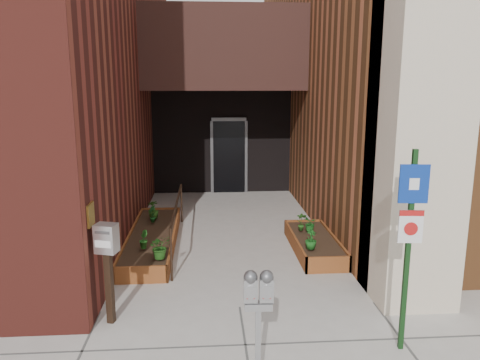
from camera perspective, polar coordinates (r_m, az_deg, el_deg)
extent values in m
plane|color=#9E9991|center=(7.05, -0.04, -15.25)|extent=(80.00, 80.00, 0.00)
cube|color=brown|center=(14.98, 22.57, 17.90)|extent=(8.00, 13.70, 10.00)
cube|color=beige|center=(7.19, 20.60, 3.01)|extent=(1.10, 1.20, 4.40)
cube|color=#321A16|center=(12.29, -2.09, 15.58)|extent=(4.20, 2.00, 2.00)
cube|color=black|center=(13.77, -2.22, 4.76)|extent=(4.00, 0.30, 3.00)
cube|color=black|center=(13.66, -1.34, 2.81)|extent=(0.90, 0.06, 2.10)
cube|color=#B79338|center=(6.48, -17.78, -4.04)|extent=(0.04, 0.30, 0.30)
cube|color=brown|center=(7.88, -12.07, -11.26)|extent=(0.90, 0.04, 0.30)
cube|color=brown|center=(11.22, -9.62, -4.11)|extent=(0.90, 0.04, 0.30)
cube|color=brown|center=(9.59, -13.19, -7.06)|extent=(0.04, 3.60, 0.30)
cube|color=brown|center=(9.49, -8.02, -7.05)|extent=(0.04, 3.60, 0.30)
cube|color=black|center=(9.54, -10.61, -7.18)|extent=(0.82, 3.52, 0.26)
cube|color=brown|center=(8.25, 10.73, -10.14)|extent=(0.80, 0.04, 0.30)
cube|color=brown|center=(10.22, 7.67, -5.64)|extent=(0.80, 0.04, 0.30)
cube|color=brown|center=(9.15, 6.69, -7.75)|extent=(0.04, 2.20, 0.30)
cube|color=brown|center=(9.32, 11.32, -7.54)|extent=(0.04, 2.20, 0.30)
cube|color=black|center=(9.23, 9.02, -7.77)|extent=(0.72, 2.12, 0.26)
cylinder|color=black|center=(7.79, -8.39, -9.03)|extent=(0.04, 0.04, 0.90)
cylinder|color=black|center=(10.93, -7.15, -2.83)|extent=(0.04, 0.04, 0.90)
cylinder|color=black|center=(9.23, -7.74, -2.86)|extent=(0.04, 3.30, 0.04)
cube|color=#949496|center=(5.18, 2.21, -20.13)|extent=(0.06, 0.06, 0.95)
cube|color=#949496|center=(4.92, 2.26, -15.07)|extent=(0.29, 0.13, 0.08)
cube|color=#949496|center=(4.84, 1.29, -13.29)|extent=(0.15, 0.10, 0.25)
sphere|color=#59595B|center=(4.78, 1.30, -11.74)|extent=(0.14, 0.14, 0.14)
cube|color=white|center=(4.79, 1.33, -13.33)|extent=(0.09, 0.01, 0.05)
cube|color=#B21414|center=(4.82, 1.32, -14.15)|extent=(0.09, 0.01, 0.03)
cube|color=#949496|center=(4.85, 3.25, -13.25)|extent=(0.15, 0.10, 0.25)
sphere|color=#59595B|center=(4.79, 3.27, -11.71)|extent=(0.14, 0.14, 0.14)
cube|color=white|center=(4.80, 3.30, -13.29)|extent=(0.09, 0.01, 0.05)
cube|color=#B21414|center=(4.83, 3.29, -14.10)|extent=(0.09, 0.01, 0.03)
cube|color=#133514|center=(5.91, 19.74, -8.39)|extent=(0.06, 0.06, 2.48)
cube|color=navy|center=(5.66, 20.45, -0.44)|extent=(0.34, 0.05, 0.45)
cube|color=white|center=(5.65, 20.47, -0.46)|extent=(0.11, 0.02, 0.14)
cube|color=white|center=(5.78, 20.08, -5.36)|extent=(0.28, 0.05, 0.39)
cube|color=#B21414|center=(5.73, 20.22, -3.81)|extent=(0.28, 0.04, 0.07)
cylinder|color=#B21414|center=(5.77, 20.11, -5.61)|extent=(0.16, 0.03, 0.16)
cube|color=black|center=(6.68, -15.62, -12.49)|extent=(0.11, 0.11, 1.02)
cube|color=#BABBBD|center=(6.43, -15.97, -6.85)|extent=(0.32, 0.27, 0.39)
cube|color=#59595B|center=(6.30, -16.47, -6.18)|extent=(0.20, 0.06, 0.04)
cube|color=white|center=(6.35, -16.39, -7.53)|extent=(0.22, 0.07, 0.09)
imported|color=#204E16|center=(8.03, -9.71, -8.01)|extent=(0.48, 0.48, 0.41)
imported|color=#1F5E1B|center=(8.57, -11.70, -7.09)|extent=(0.20, 0.20, 0.32)
imported|color=#285919|center=(10.32, -10.52, -3.55)|extent=(0.29, 0.29, 0.40)
imported|color=#164F1A|center=(10.05, -10.64, -4.07)|extent=(0.26, 0.26, 0.37)
imported|color=#175218|center=(8.45, 8.65, -7.10)|extent=(0.29, 0.29, 0.37)
imported|color=#255B1A|center=(9.42, 7.50, -5.04)|extent=(0.22, 0.22, 0.37)
imported|color=#1B611D|center=(9.41, 8.58, -5.30)|extent=(0.29, 0.29, 0.31)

